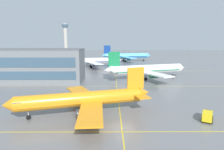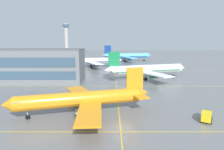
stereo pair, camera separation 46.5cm
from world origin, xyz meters
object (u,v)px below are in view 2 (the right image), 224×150
at_px(airliner_far_left_stand, 127,56).
at_px(service_truck_red_van, 207,116).
at_px(airliner_front_gate, 83,99).
at_px(airliner_second_row, 147,69).
at_px(control_tower, 67,36).
at_px(airliner_third_row, 94,61).

relative_size(airliner_far_left_stand, service_truck_red_van, 9.22).
xyz_separation_m(airliner_front_gate, service_truck_red_van, (26.94, -4.07, -2.40)).
bearing_deg(airliner_second_row, airliner_far_left_stand, 92.47).
bearing_deg(service_truck_red_van, control_tower, 109.91).
height_order(airliner_far_left_stand, service_truck_red_van, airliner_far_left_stand).
relative_size(service_truck_red_van, control_tower, 0.11).
relative_size(airliner_front_gate, airliner_third_row, 0.89).
bearing_deg(airliner_second_row, control_tower, 113.09).
xyz_separation_m(airliner_third_row, control_tower, (-50.35, 144.00, 18.86)).
height_order(airliner_second_row, airliner_far_left_stand, airliner_far_left_stand).
bearing_deg(control_tower, airliner_front_gate, -76.07).
xyz_separation_m(airliner_second_row, airliner_far_left_stand, (-3.13, 72.65, 0.21)).
xyz_separation_m(airliner_front_gate, airliner_far_left_stand, (18.93, 114.17, 0.81)).
xyz_separation_m(airliner_far_left_stand, service_truck_red_van, (8.01, -118.24, -3.22)).
distance_m(airliner_third_row, airliner_far_left_stand, 42.50).
bearing_deg(airliner_far_left_stand, airliner_front_gate, -99.42).
distance_m(airliner_front_gate, airliner_third_row, 79.19).
bearing_deg(airliner_second_row, service_truck_red_van, -83.90).
xyz_separation_m(airliner_second_row, airliner_third_row, (-27.03, 37.51, -0.20)).
bearing_deg(service_truck_red_van, airliner_second_row, 96.10).
distance_m(airliner_second_row, control_tower, 198.19).
height_order(airliner_third_row, airliner_far_left_stand, airliner_far_left_stand).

